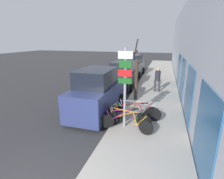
{
  "coord_description": "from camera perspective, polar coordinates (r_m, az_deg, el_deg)",
  "views": [
    {
      "loc": [
        3.07,
        -2.37,
        3.81
      ],
      "look_at": [
        0.59,
        5.88,
        1.32
      ],
      "focal_mm": 28.0,
      "sensor_mm": 36.0,
      "label": 1
    }
  ],
  "objects": [
    {
      "name": "ground_plane",
      "position": [
        14.43,
        3.83,
        0.75
      ],
      "size": [
        80.0,
        80.0,
        0.0
      ],
      "primitive_type": "plane",
      "color": "#333335"
    },
    {
      "name": "bicycle_4",
      "position": [
        8.45,
        8.08,
        -6.9
      ],
      "size": [
        2.29,
        0.44,
        0.89
      ],
      "rotation": [
        0.0,
        0.0,
        1.49
      ],
      "color": "black",
      "rests_on": "sidewalk_curb"
    },
    {
      "name": "bicycle_3",
      "position": [
        7.99,
        7.22,
        -8.07
      ],
      "size": [
        2.07,
        1.18,
        0.97
      ],
      "rotation": [
        0.0,
        0.0,
        2.08
      ],
      "color": "black",
      "rests_on": "sidewalk_curb"
    },
    {
      "name": "building_facade",
      "position": [
        16.32,
        21.78,
        12.93
      ],
      "size": [
        0.23,
        32.0,
        6.5
      ],
      "color": "#B2B7C1",
      "rests_on": "ground"
    },
    {
      "name": "bicycle_1",
      "position": [
        7.64,
        4.26,
        -9.54
      ],
      "size": [
        1.95,
        0.97,
        0.84
      ],
      "rotation": [
        0.0,
        0.0,
        2.02
      ],
      "color": "black",
      "rests_on": "sidewalk_curb"
    },
    {
      "name": "signpost",
      "position": [
        7.12,
        4.26,
        1.73
      ],
      "size": [
        0.58,
        0.13,
        3.37
      ],
      "color": "#939399",
      "rests_on": "sidewalk_curb"
    },
    {
      "name": "parked_car_0",
      "position": [
        9.25,
        -4.71,
        -1.12
      ],
      "size": [
        2.03,
        4.56,
        2.37
      ],
      "rotation": [
        0.0,
        0.0,
        0.0
      ],
      "color": "navy",
      "rests_on": "ground"
    },
    {
      "name": "bicycle_0",
      "position": [
        7.43,
        5.17,
        -10.24
      ],
      "size": [
        2.16,
        0.73,
        0.86
      ],
      "rotation": [
        0.0,
        0.0,
        1.29
      ],
      "color": "black",
      "rests_on": "sidewalk_curb"
    },
    {
      "name": "parked_car_1",
      "position": [
        14.31,
        3.7,
        4.57
      ],
      "size": [
        2.01,
        4.43,
        2.11
      ],
      "rotation": [
        0.0,
        0.0,
        -0.01
      ],
      "color": "black",
      "rests_on": "ground"
    },
    {
      "name": "bicycle_2",
      "position": [
        7.89,
        5.17,
        -8.63
      ],
      "size": [
        2.13,
        0.61,
        0.86
      ],
      "rotation": [
        0.0,
        0.0,
        1.35
      ],
      "color": "black",
      "rests_on": "sidewalk_curb"
    },
    {
      "name": "pedestrian_near",
      "position": [
        12.89,
        14.65,
        3.67
      ],
      "size": [
        0.45,
        0.38,
        1.73
      ],
      "rotation": [
        0.0,
        0.0,
        0.02
      ],
      "color": "#333338",
      "rests_on": "sidewalk_curb"
    },
    {
      "name": "street_tree",
      "position": [
        10.87,
        7.8,
        4.68
      ],
      "size": [
        0.76,
        1.08,
        3.7
      ],
      "color": "#3D2D23",
      "rests_on": "sidewalk_curb"
    },
    {
      "name": "parked_car_2",
      "position": [
        19.28,
        6.93,
        7.69
      ],
      "size": [
        2.09,
        4.59,
        2.23
      ],
      "rotation": [
        0.0,
        0.0,
        -0.03
      ],
      "color": "#51565B",
      "rests_on": "ground"
    },
    {
      "name": "sidewalk_curb",
      "position": [
        16.8,
        14.7,
        2.72
      ],
      "size": [
        3.2,
        32.0,
        0.15
      ],
      "color": "#ADA89E",
      "rests_on": "ground"
    }
  ]
}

